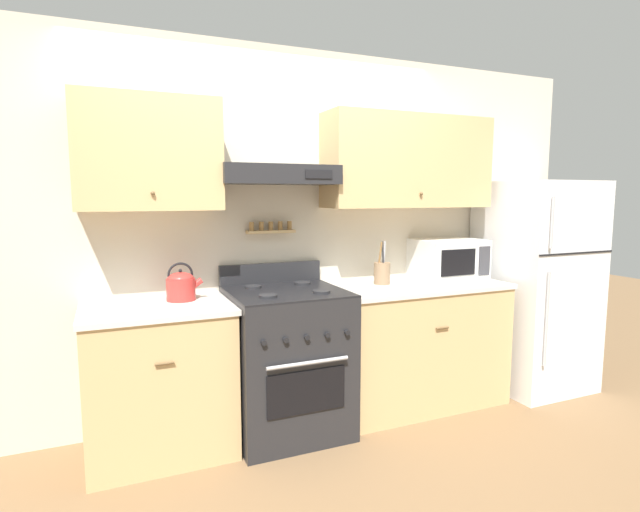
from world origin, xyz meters
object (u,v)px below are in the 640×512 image
refrigerator (535,285)px  microwave (448,259)px  stove_range (287,360)px  utensil_crock (382,272)px  tea_kettle (181,285)px

refrigerator → microwave: size_ratio=3.28×
stove_range → utensil_crock: (0.78, 0.13, 0.51)m
stove_range → refrigerator: bearing=-0.7°
refrigerator → utensil_crock: refrigerator is taller
refrigerator → utensil_crock: size_ratio=5.29×
stove_range → refrigerator: size_ratio=0.65×
stove_range → microwave: bearing=6.3°
refrigerator → microwave: 0.79m
tea_kettle → utensil_crock: 1.42m
microwave → tea_kettle: bearing=-179.5°
stove_range → refrigerator: refrigerator is taller
microwave → utensil_crock: (-0.60, -0.02, -0.07)m
tea_kettle → microwave: bearing=0.5°
stove_range → refrigerator: (2.11, -0.03, 0.35)m
stove_range → tea_kettle: (-0.64, 0.13, 0.52)m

